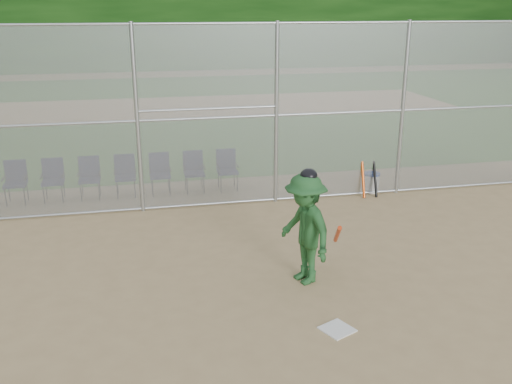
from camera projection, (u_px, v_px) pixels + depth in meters
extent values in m
plane|color=tan|center=(292.00, 316.00, 8.31)|extent=(100.00, 100.00, 0.00)
plane|color=#295E1C|center=(181.00, 107.00, 25.00)|extent=(100.00, 100.00, 0.00)
plane|color=tan|center=(181.00, 107.00, 25.00)|extent=(24.00, 24.00, 0.00)
cube|color=gray|center=(231.00, 117.00, 12.32)|extent=(16.00, 0.02, 4.00)
cylinder|color=#9EA3A8|center=(230.00, 23.00, 11.70)|extent=(16.00, 0.05, 0.05)
cube|color=silver|center=(337.00, 329.00, 7.95)|extent=(0.53, 0.53, 0.02)
imported|color=#1F4F24|center=(305.00, 229.00, 9.09)|extent=(1.00, 1.33, 1.83)
ellipsoid|color=black|center=(307.00, 176.00, 8.81)|extent=(0.27, 0.30, 0.23)
cylinder|color=red|center=(337.00, 234.00, 8.79)|extent=(0.27, 0.72, 0.54)
cylinder|color=white|center=(372.00, 183.00, 13.74)|extent=(0.36, 0.36, 0.42)
cylinder|color=#223B97|center=(372.00, 174.00, 13.66)|extent=(0.38, 0.38, 0.06)
cylinder|color=#D84C14|center=(363.00, 180.00, 13.34)|extent=(0.06, 0.31, 0.83)
cylinder|color=black|center=(375.00, 179.00, 13.40)|extent=(0.06, 0.34, 0.82)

